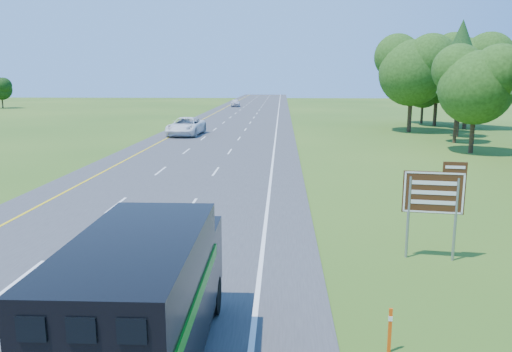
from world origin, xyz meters
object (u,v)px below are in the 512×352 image
Objects in this scene: horse_truck at (147,300)px; far_car at (235,103)px; exit_sign at (434,196)px; white_suv at (186,126)px.

horse_truck is 97.33m from far_car.
exit_sign is (7.76, 7.37, 0.45)m from horse_truck.
exit_sign is (15.03, -89.68, 1.39)m from far_car.
white_suv is 39.39m from exit_sign.
white_suv is (-7.58, 43.63, -0.76)m from horse_truck.
far_car is at bearing 107.67° from exit_sign.
horse_truck is at bearing -128.32° from exit_sign.
white_suv is 53.43m from far_car.
white_suv is 2.01× the size of exit_sign.
white_suv is at bearing 99.23° from horse_truck.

